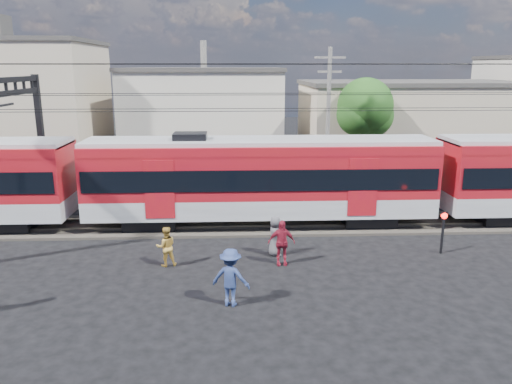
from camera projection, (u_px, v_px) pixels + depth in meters
The scene contains 16 objects.
ground at pixel (224, 303), 16.05m from camera, with size 120.00×120.00×0.00m, color black.
track_bed at pixel (227, 225), 23.78m from camera, with size 70.00×3.40×0.12m, color #2D2823.
rail_near at pixel (227, 227), 23.02m from camera, with size 70.00×0.12×0.12m, color #59544C.
rail_far at pixel (227, 218), 24.48m from camera, with size 70.00×0.12×0.12m, color #59544C.
commuter_train at pixel (265, 177), 23.28m from camera, with size 50.30×3.08×4.17m.
catenary at pixel (31, 119), 22.16m from camera, with size 70.00×9.30×7.52m.
building_west at pixel (2, 104), 37.42m from camera, with size 14.28×10.20×9.30m.
building_midwest at pixel (205, 113), 41.21m from camera, with size 12.24×12.24×7.30m.
building_mideast at pixel (407, 122), 39.11m from camera, with size 16.32×10.20×6.30m.
utility_pole_mid at pixel (328, 116), 29.72m from camera, with size 1.80×0.24×8.50m.
tree_near at pixel (367, 109), 32.82m from camera, with size 3.82×3.64×6.72m.
pedestrian_b at pixel (166, 246), 18.90m from camera, with size 0.75×0.59×1.55m, color #B58D38.
pedestrian_c at pixel (231, 277), 15.72m from camera, with size 1.22×0.70×1.90m, color navy.
pedestrian_d at pixel (281, 243), 18.99m from camera, with size 1.04×0.43×1.77m, color maroon.
pedestrian_e at pixel (275, 236), 19.95m from camera, with size 0.79×0.51×1.62m, color #4A494E.
crossing_signal at pixel (443, 225), 20.04m from camera, with size 0.26×0.26×1.76m.
Camera 1 is at (0.38, -14.70, 7.42)m, focal length 35.00 mm.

